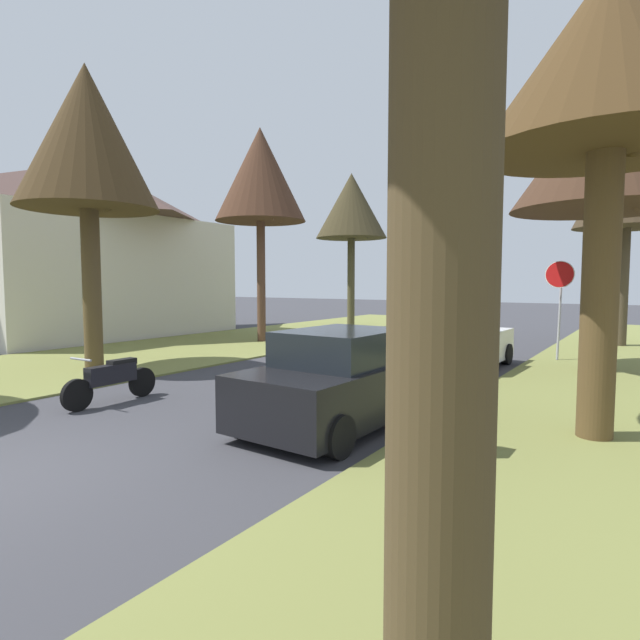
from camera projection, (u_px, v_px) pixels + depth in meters
name	position (u px, v px, depth m)	size (l,w,h in m)	color
stop_sign_far	(560.00, 288.00, 14.92)	(0.81, 0.46, 2.95)	#9EA0A5
street_tree_right_mid_a	(609.00, 64.00, 7.14)	(3.69, 3.69, 6.84)	brown
street_tree_right_mid_b	(605.00, 147.00, 12.74)	(4.49, 4.49, 7.44)	#4E3627
street_tree_right_far	(627.00, 178.00, 18.09)	(3.49, 3.49, 7.99)	#493D2B
street_tree_left_mid_a	(87.00, 140.00, 13.40)	(3.65, 3.65, 8.10)	#503F25
street_tree_left_mid_b	(260.00, 176.00, 19.43)	(3.51, 3.51, 8.28)	brown
street_tree_left_far	(351.00, 207.00, 24.97)	(3.53, 3.53, 7.72)	#47432B
parked_sedan_black	(348.00, 379.00, 8.50)	(2.08, 4.46, 1.57)	black
parked_sedan_white	(456.00, 343.00, 13.60)	(2.08, 4.46, 1.57)	white
parked_motorcycle	(112.00, 379.00, 9.81)	(0.60, 2.05, 0.97)	black
house_backdrop_left	(94.00, 247.00, 22.30)	(7.38, 11.52, 7.62)	beige
curbside_mailbox	(443.00, 379.00, 6.76)	(0.22, 0.44, 1.27)	brown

